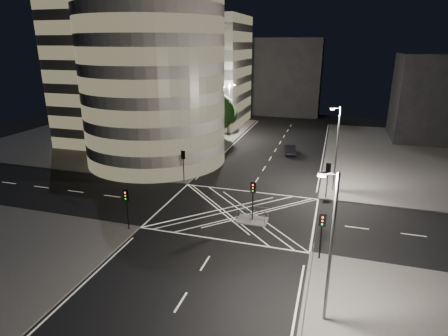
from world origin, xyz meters
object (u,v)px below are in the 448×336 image
(traffic_signal_fr, at_px, (328,174))
(sedan, at_px, (290,149))
(traffic_signal_island, at_px, (253,194))
(street_lamp_right_near, at_px, (330,244))
(traffic_signal_fl, at_px, (183,160))
(traffic_signal_nl, at_px, (127,202))
(street_lamp_right_far, at_px, (336,147))
(street_lamp_left_near, at_px, (193,131))
(traffic_signal_nr, at_px, (322,228))
(central_island, at_px, (252,220))
(street_lamp_left_far, at_px, (229,109))

(traffic_signal_fr, height_order, sedan, traffic_signal_fr)
(traffic_signal_island, bearing_deg, street_lamp_right_near, -59.25)
(traffic_signal_fl, distance_m, sedan, 20.24)
(traffic_signal_nl, xyz_separation_m, street_lamp_right_far, (18.24, 15.80, 2.63))
(traffic_signal_nl, bearing_deg, street_lamp_right_far, 40.91)
(traffic_signal_fl, bearing_deg, street_lamp_left_near, 96.97)
(traffic_signal_fl, bearing_deg, street_lamp_right_near, -48.76)
(traffic_signal_fr, bearing_deg, traffic_signal_nr, -90.00)
(traffic_signal_nr, distance_m, street_lamp_right_near, 7.69)
(traffic_signal_fl, relative_size, sedan, 0.89)
(traffic_signal_fl, xyz_separation_m, traffic_signal_nr, (17.60, -13.60, 0.00))
(sedan, bearing_deg, traffic_signal_island, 77.86)
(traffic_signal_nr, height_order, street_lamp_right_far, street_lamp_right_far)
(traffic_signal_nl, bearing_deg, central_island, 26.14)
(traffic_signal_fr, bearing_deg, traffic_signal_fl, 180.00)
(traffic_signal_island, xyz_separation_m, street_lamp_left_far, (-11.44, 31.50, 2.63))
(traffic_signal_fr, xyz_separation_m, sedan, (-6.25, 16.62, -2.17))
(street_lamp_right_far, bearing_deg, traffic_signal_nl, -139.09)
(traffic_signal_fl, xyz_separation_m, street_lamp_left_near, (-0.64, 5.20, 2.63))
(sedan, bearing_deg, street_lamp_right_far, 104.65)
(central_island, distance_m, street_lamp_right_near, 15.54)
(traffic_signal_fr, distance_m, traffic_signal_nr, 13.60)
(street_lamp_left_far, bearing_deg, traffic_signal_nr, -63.64)
(traffic_signal_fl, xyz_separation_m, street_lamp_right_far, (18.24, 2.20, 2.63))
(street_lamp_left_near, xyz_separation_m, street_lamp_right_far, (18.87, -3.00, 0.00))
(street_lamp_right_far, bearing_deg, street_lamp_left_far, 131.94)
(traffic_signal_nr, xyz_separation_m, street_lamp_right_far, (0.64, 15.80, 2.63))
(traffic_signal_fl, distance_m, street_lamp_right_near, 27.79)
(traffic_signal_nl, xyz_separation_m, street_lamp_left_near, (-0.64, 18.80, 2.63))
(traffic_signal_nr, xyz_separation_m, street_lamp_right_near, (0.64, -7.20, 2.63))
(street_lamp_right_far, relative_size, sedan, 2.22)
(traffic_signal_nr, bearing_deg, sedan, 101.69)
(traffic_signal_fl, relative_size, street_lamp_right_near, 0.40)
(street_lamp_left_far, relative_size, street_lamp_right_far, 1.00)
(street_lamp_left_far, relative_size, street_lamp_right_near, 1.00)
(traffic_signal_nl, xyz_separation_m, street_lamp_left_far, (-0.64, 36.80, 2.63))
(traffic_signal_nl, distance_m, traffic_signal_nr, 17.60)
(traffic_signal_island, bearing_deg, traffic_signal_nl, -153.86)
(traffic_signal_island, height_order, street_lamp_left_far, street_lamp_left_far)
(central_island, relative_size, street_lamp_left_far, 0.30)
(traffic_signal_nr, relative_size, street_lamp_left_near, 0.40)
(central_island, xyz_separation_m, street_lamp_left_near, (-11.44, 13.50, 5.47))
(traffic_signal_fr, distance_m, street_lamp_right_far, 3.48)
(traffic_signal_fl, xyz_separation_m, traffic_signal_nl, (0.00, -13.60, 0.00))
(traffic_signal_island, distance_m, street_lamp_right_far, 13.13)
(street_lamp_right_near, xyz_separation_m, sedan, (-6.89, 37.42, -4.80))
(central_island, height_order, street_lamp_right_near, street_lamp_right_near)
(traffic_signal_nr, xyz_separation_m, street_lamp_left_near, (-18.24, 18.80, 2.63))
(traffic_signal_fl, relative_size, traffic_signal_fr, 1.00)
(traffic_signal_fr, distance_m, traffic_signal_island, 10.73)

